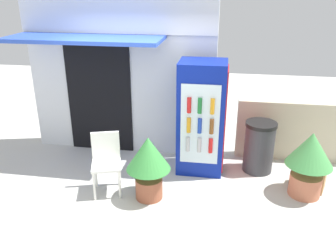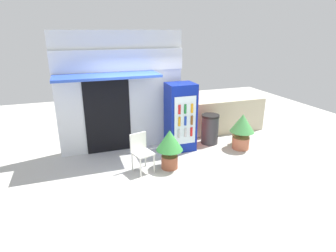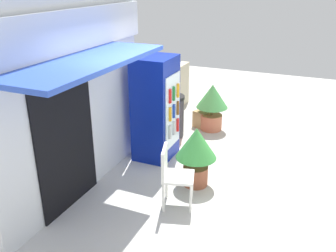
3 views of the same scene
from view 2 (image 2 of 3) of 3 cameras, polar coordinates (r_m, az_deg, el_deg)
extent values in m
plane|color=beige|center=(6.61, -1.60, -9.38)|extent=(16.00, 16.00, 0.00)
cube|color=silver|center=(7.55, -9.67, 6.80)|extent=(3.32, 0.29, 3.15)
cube|color=white|center=(7.24, -9.78, 13.07)|extent=(3.32, 0.08, 0.54)
cube|color=blue|center=(6.80, -12.36, 9.99)|extent=(2.46, 0.92, 0.06)
cube|color=black|center=(7.47, -12.22, 2.25)|extent=(1.17, 0.03, 2.07)
cube|color=navy|center=(7.52, 2.55, 1.84)|extent=(0.74, 0.63, 1.84)
cube|color=silver|center=(7.23, 3.51, 1.10)|extent=(0.59, 0.02, 1.29)
cube|color=red|center=(7.66, 5.19, 2.11)|extent=(0.02, 0.57, 1.65)
cylinder|color=#B2B2B7|center=(7.26, 2.24, -1.49)|extent=(0.06, 0.06, 0.24)
cylinder|color=#B2B2B7|center=(7.32, 3.55, -1.32)|extent=(0.06, 0.06, 0.24)
cylinder|color=red|center=(7.39, 4.81, -1.16)|extent=(0.06, 0.06, 0.24)
cylinder|color=orange|center=(7.16, 2.34, 0.92)|extent=(0.06, 0.06, 0.24)
cylinder|color=#1938A5|center=(7.22, 3.57, 1.06)|extent=(0.06, 0.06, 0.24)
cylinder|color=brown|center=(7.29, 4.88, 1.21)|extent=(0.06, 0.06, 0.24)
cylinder|color=red|center=(7.06, 2.36, 3.40)|extent=(0.06, 0.06, 0.24)
cylinder|color=#196B2D|center=(7.12, 3.55, 3.51)|extent=(0.06, 0.06, 0.24)
cylinder|color=orange|center=(7.19, 4.93, 3.64)|extent=(0.06, 0.06, 0.24)
cylinder|color=white|center=(6.33, -5.63, -8.56)|extent=(0.04, 0.04, 0.44)
cylinder|color=white|center=(6.50, -2.87, -7.71)|extent=(0.04, 0.04, 0.44)
cylinder|color=white|center=(6.63, -7.32, -7.29)|extent=(0.04, 0.04, 0.44)
cylinder|color=white|center=(6.79, -4.65, -6.52)|extent=(0.04, 0.04, 0.44)
cube|color=white|center=(6.45, -5.18, -5.59)|extent=(0.52, 0.53, 0.04)
cube|color=white|center=(6.52, -6.14, -3.16)|extent=(0.41, 0.16, 0.42)
cylinder|color=#995138|center=(6.72, 0.32, -7.35)|extent=(0.39, 0.39, 0.31)
cylinder|color=brown|center=(6.62, 0.33, -5.50)|extent=(0.05, 0.05, 0.16)
cone|color=#388C3D|center=(6.49, 0.33, -2.90)|extent=(0.63, 0.63, 0.49)
cylinder|color=#BC6B4C|center=(8.03, 14.66, -3.36)|extent=(0.46, 0.46, 0.33)
cylinder|color=brown|center=(7.94, 14.81, -1.68)|extent=(0.05, 0.05, 0.17)
cone|color=#47994C|center=(7.83, 15.02, 0.59)|extent=(0.66, 0.66, 0.50)
cylinder|color=#38383D|center=(8.15, 8.56, -0.82)|extent=(0.48, 0.48, 0.80)
cylinder|color=black|center=(8.01, 8.72, 2.07)|extent=(0.51, 0.51, 0.06)
cube|color=beige|center=(8.99, 12.20, 1.75)|extent=(2.56, 0.21, 1.06)
cube|color=tan|center=(8.25, 14.58, -2.63)|extent=(0.50, 0.43, 0.36)
camera|label=1|loc=(3.30, 46.58, 9.48)|focal=37.42mm
camera|label=3|loc=(4.93, -55.01, 10.29)|focal=39.16mm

